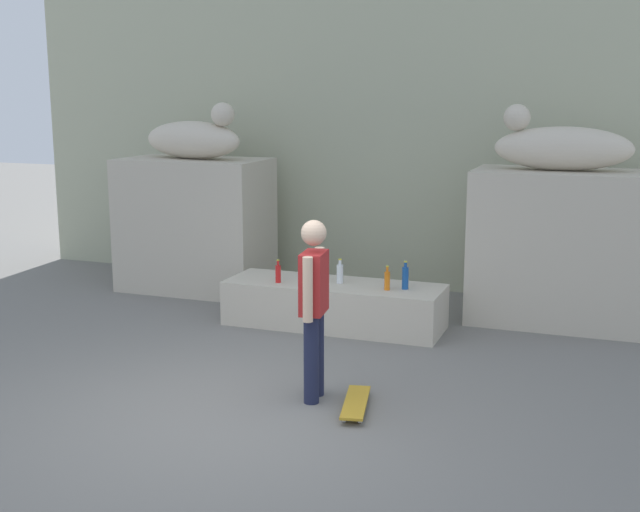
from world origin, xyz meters
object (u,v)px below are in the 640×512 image
(skateboard, at_px, (356,403))
(bottle_orange, at_px, (387,280))
(bottle_red, at_px, (278,273))
(skater, at_px, (314,302))
(bottle_blue, at_px, (405,277))
(statue_reclining_left, at_px, (195,138))
(statue_reclining_right, at_px, (560,146))
(bottle_clear, at_px, (340,273))

(skateboard, relative_size, bottle_orange, 2.89)
(bottle_orange, xyz_separation_m, bottle_red, (-1.33, -0.09, -0.00))
(skater, distance_m, bottle_blue, 2.35)
(skateboard, bearing_deg, statue_reclining_left, 32.55)
(bottle_orange, bearing_deg, bottle_red, -176.12)
(bottle_blue, bearing_deg, statue_reclining_left, 161.53)
(skater, relative_size, bottle_red, 5.96)
(statue_reclining_right, height_order, skater, statue_reclining_right)
(statue_reclining_right, relative_size, skateboard, 1.97)
(skateboard, distance_m, bottle_blue, 2.52)
(statue_reclining_right, bearing_deg, bottle_blue, 32.79)
(statue_reclining_right, distance_m, bottle_blue, 2.42)
(skater, bearing_deg, bottle_orange, -8.84)
(statue_reclining_left, height_order, skater, statue_reclining_left)
(bottle_blue, bearing_deg, bottle_red, -172.37)
(skater, height_order, skateboard, skater)
(bottle_blue, distance_m, bottle_red, 1.53)
(bottle_clear, bearing_deg, statue_reclining_left, 156.59)
(statue_reclining_left, relative_size, bottle_clear, 5.67)
(bottle_clear, bearing_deg, statue_reclining_right, 24.64)
(statue_reclining_right, bearing_deg, bottle_orange, 32.38)
(statue_reclining_right, distance_m, skateboard, 4.34)
(bottle_red, bearing_deg, statue_reclining_left, 143.92)
(bottle_orange, distance_m, bottle_clear, 0.64)
(bottle_red, bearing_deg, bottle_orange, 3.88)
(statue_reclining_left, height_order, bottle_blue, statue_reclining_left)
(statue_reclining_left, bearing_deg, statue_reclining_right, 12.87)
(statue_reclining_left, height_order, bottle_clear, statue_reclining_left)
(skater, distance_m, bottle_clear, 2.42)
(skateboard, distance_m, bottle_orange, 2.43)
(statue_reclining_right, bearing_deg, skateboard, 66.19)
(skater, relative_size, bottle_blue, 5.06)
(skateboard, height_order, bottle_orange, bottle_orange)
(bottle_red, bearing_deg, skater, -59.37)
(statue_reclining_right, distance_m, bottle_red, 3.66)
(bottle_orange, height_order, bottle_red, bottle_orange)
(statue_reclining_left, xyz_separation_m, bottle_clear, (2.50, -1.08, -1.49))
(statue_reclining_right, xyz_separation_m, bottle_orange, (-1.75, -1.22, -1.49))
(statue_reclining_right, relative_size, skater, 0.97)
(skateboard, bearing_deg, bottle_orange, -2.97)
(skateboard, relative_size, bottle_clear, 2.77)
(bottle_blue, height_order, bottle_red, bottle_blue)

